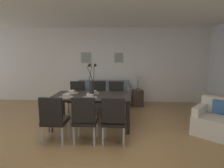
{
  "coord_description": "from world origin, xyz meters",
  "views": [
    {
      "loc": [
        0.66,
        -3.27,
        1.68
      ],
      "look_at": [
        0.4,
        1.23,
        0.95
      ],
      "focal_mm": 29.35,
      "sensor_mm": 36.0,
      "label": 1
    }
  ],
  "objects": [
    {
      "name": "dining_chair_near_left",
      "position": [
        -0.62,
        -0.05,
        0.51
      ],
      "size": [
        0.45,
        0.45,
        0.92
      ],
      "color": "black",
      "rests_on": "ground"
    },
    {
      "name": "side_table",
      "position": [
        1.16,
        2.65,
        0.26
      ],
      "size": [
        0.36,
        0.36,
        0.52
      ],
      "primitive_type": "cube",
      "color": "#33261E",
      "rests_on": "ground"
    },
    {
      "name": "dining_chair_mid_right",
      "position": [
        0.48,
        1.77,
        0.51
      ],
      "size": [
        0.46,
        0.46,
        0.92
      ],
      "color": "black",
      "rests_on": "ground"
    },
    {
      "name": "framed_picture_center",
      "position": [
        0.52,
        3.18,
        1.57
      ],
      "size": [
        0.34,
        0.03,
        0.36
      ],
      "color": "#B2ADA3"
    },
    {
      "name": "placemat_near_right",
      "position": [
        -0.59,
        1.1,
        0.74
      ],
      "size": [
        0.32,
        0.32,
        0.01
      ],
      "primitive_type": "cylinder",
      "color": "#7F705B",
      "rests_on": "dining_table"
    },
    {
      "name": "dining_chair_mid_left",
      "position": [
        0.5,
        -0.01,
        0.51
      ],
      "size": [
        0.44,
        0.44,
        0.92
      ],
      "color": "black",
      "rests_on": "ground"
    },
    {
      "name": "ground_plane",
      "position": [
        0.0,
        0.0,
        0.0
      ],
      "size": [
        9.0,
        9.0,
        0.0
      ],
      "primitive_type": "plane",
      "color": "olive"
    },
    {
      "name": "sofa",
      "position": [
        0.02,
        2.7,
        0.28
      ],
      "size": [
        1.75,
        0.84,
        0.8
      ],
      "color": "slate",
      "rests_on": "ground"
    },
    {
      "name": "placemat_near_left",
      "position": [
        -0.59,
        0.65,
        0.74
      ],
      "size": [
        0.32,
        0.32,
        0.01
      ],
      "primitive_type": "cylinder",
      "color": "#7F705B",
      "rests_on": "dining_table"
    },
    {
      "name": "framed_picture_left",
      "position": [
        -0.63,
        3.18,
        1.57
      ],
      "size": [
        0.38,
        0.03,
        0.39
      ],
      "color": "#B2ADA3"
    },
    {
      "name": "ceiling_panel",
      "position": [
        0.0,
        0.4,
        2.64
      ],
      "size": [
        9.0,
        7.2,
        0.08
      ],
      "primitive_type": "cube",
      "color": "white"
    },
    {
      "name": "dining_chair_far_right",
      "position": [
        -0.03,
        1.81,
        0.51
      ],
      "size": [
        0.45,
        0.45,
        0.92
      ],
      "color": "black",
      "rests_on": "ground"
    },
    {
      "name": "dining_chair_far_left",
      "position": [
        -0.04,
        -0.01,
        0.51
      ],
      "size": [
        0.44,
        0.44,
        0.92
      ],
      "color": "black",
      "rests_on": "ground"
    },
    {
      "name": "dining_table",
      "position": [
        -0.05,
        0.88,
        0.67
      ],
      "size": [
        1.8,
        0.99,
        0.74
      ],
      "color": "black",
      "rests_on": "ground"
    },
    {
      "name": "table_lamp",
      "position": [
        1.16,
        2.65,
        0.89
      ],
      "size": [
        0.22,
        0.22,
        0.51
      ],
      "color": "#4C4C51",
      "rests_on": "side_table"
    },
    {
      "name": "bowl_far_left",
      "position": [
        -0.05,
        0.65,
        0.78
      ],
      "size": [
        0.17,
        0.17,
        0.07
      ],
      "color": "#B2ADA3",
      "rests_on": "dining_table"
    },
    {
      "name": "bowl_near_left",
      "position": [
        -0.59,
        0.65,
        0.78
      ],
      "size": [
        0.17,
        0.17,
        0.07
      ],
      "color": "#B2ADA3",
      "rests_on": "dining_table"
    },
    {
      "name": "armchair",
      "position": [
        2.67,
        0.56,
        0.29
      ],
      "size": [
        1.13,
        1.13,
        0.75
      ],
      "color": "beige",
      "rests_on": "ground"
    },
    {
      "name": "bowl_far_right",
      "position": [
        -0.05,
        1.1,
        0.78
      ],
      "size": [
        0.17,
        0.17,
        0.07
      ],
      "color": "#B2ADA3",
      "rests_on": "dining_table"
    },
    {
      "name": "placemat_far_left",
      "position": [
        -0.05,
        0.65,
        0.74
      ],
      "size": [
        0.32,
        0.32,
        0.01
      ],
      "primitive_type": "cylinder",
      "color": "#7F705B",
      "rests_on": "dining_table"
    },
    {
      "name": "back_wall_panel",
      "position": [
        0.0,
        3.25,
        1.3
      ],
      "size": [
        9.0,
        0.1,
        2.6
      ],
      "primitive_type": "cube",
      "color": "silver",
      "rests_on": "ground"
    },
    {
      "name": "bowl_near_right",
      "position": [
        -0.59,
        1.1,
        0.78
      ],
      "size": [
        0.17,
        0.17,
        0.07
      ],
      "color": "#B2ADA3",
      "rests_on": "dining_table"
    },
    {
      "name": "centerpiece_vase",
      "position": [
        -0.05,
        0.88,
        1.02
      ],
      "size": [
        0.21,
        0.23,
        0.73
      ],
      "color": "#232326",
      "rests_on": "dining_table"
    },
    {
      "name": "placemat_far_right",
      "position": [
        -0.05,
        1.1,
        0.74
      ],
      "size": [
        0.32,
        0.32,
        0.01
      ],
      "primitive_type": "cylinder",
      "color": "#7F705B",
      "rests_on": "dining_table"
    },
    {
      "name": "dining_chair_near_right",
      "position": [
        -0.62,
        1.75,
        0.51
      ],
      "size": [
        0.46,
        0.46,
        0.92
      ],
      "color": "black",
      "rests_on": "ground"
    }
  ]
}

